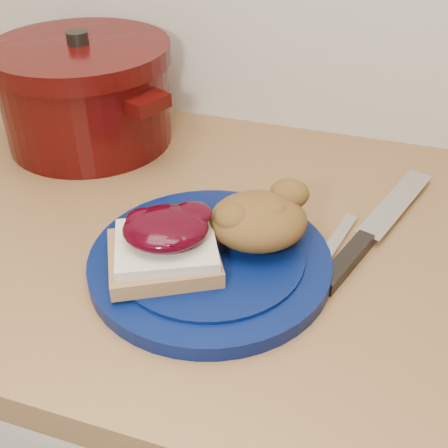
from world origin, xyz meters
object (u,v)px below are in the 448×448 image
(plate, at_px, (210,262))
(dutch_oven, at_px, (86,93))
(chef_knife, at_px, (361,244))
(pepper_grinder, at_px, (70,99))
(butter_knife, at_px, (325,257))

(plate, distance_m, dutch_oven, 0.37)
(plate, relative_size, dutch_oven, 0.79)
(plate, distance_m, chef_knife, 0.18)
(pepper_grinder, bearing_deg, plate, -37.55)
(plate, xyz_separation_m, butter_knife, (0.12, 0.05, -0.01))
(chef_knife, distance_m, dutch_oven, 0.47)
(plate, xyz_separation_m, dutch_oven, (-0.28, 0.24, 0.07))
(plate, height_order, pepper_grinder, pepper_grinder)
(dutch_oven, bearing_deg, pepper_grinder, 180.00)
(butter_knife, distance_m, dutch_oven, 0.45)
(chef_knife, distance_m, pepper_grinder, 0.49)
(pepper_grinder, bearing_deg, chef_knife, -18.05)
(chef_knife, bearing_deg, pepper_grinder, 89.90)
(dutch_oven, xyz_separation_m, pepper_grinder, (-0.03, 0.00, -0.01))
(butter_knife, xyz_separation_m, pepper_grinder, (-0.43, 0.18, 0.06))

